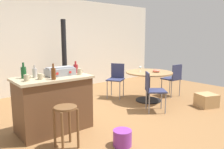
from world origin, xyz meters
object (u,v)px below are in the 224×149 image
(toolbox, at_px, (60,71))
(wine_glass, at_px, (140,68))
(bottle_2, at_px, (53,73))
(cup_1, at_px, (40,76))
(wooden_stool, at_px, (66,118))
(cup_0, at_px, (80,72))
(bottle_3, at_px, (76,68))
(cardboard_box, at_px, (206,100))
(cup_2, at_px, (27,78))
(folding_chair_near, at_px, (173,77))
(kitchen_island, at_px, (53,103))
(wood_stove, at_px, (65,76))
(serving_bowl, at_px, (156,71))
(plastic_bucket, at_px, (122,138))
(bottle_1, at_px, (24,72))
(folding_chair_far, at_px, (116,77))
(bottle_0, at_px, (35,73))
(folding_chair_left, at_px, (153,88))
(dining_table, at_px, (149,78))

(toolbox, bearing_deg, wine_glass, 6.57)
(bottle_2, height_order, cup_1, bottle_2)
(wooden_stool, bearing_deg, cup_0, 45.18)
(wooden_stool, height_order, cup_1, cup_1)
(bottle_3, xyz_separation_m, cup_0, (-0.03, -0.19, -0.03))
(cardboard_box, bearing_deg, toolbox, 161.44)
(wooden_stool, bearing_deg, cardboard_box, -5.15)
(toolbox, xyz_separation_m, wine_glass, (2.26, 0.26, -0.16))
(cup_2, bearing_deg, bottle_3, 11.83)
(folding_chair_near, height_order, cardboard_box, folding_chair_near)
(kitchen_island, height_order, wood_stove, wood_stove)
(cup_0, distance_m, cup_1, 0.71)
(serving_bowl, xyz_separation_m, plastic_bucket, (-2.15, -1.17, -0.65))
(wood_stove, distance_m, cup_1, 2.65)
(bottle_2, bearing_deg, cardboard_box, -12.87)
(wooden_stool, relative_size, bottle_2, 2.46)
(cup_0, xyz_separation_m, wine_glass, (1.95, 0.38, -0.14))
(cup_2, xyz_separation_m, plastic_bucket, (0.98, -1.06, -0.86))
(wine_glass, height_order, serving_bowl, wine_glass)
(kitchen_island, height_order, bottle_1, bottle_1)
(kitchen_island, distance_m, folding_chair_far, 2.37)
(folding_chair_far, bearing_deg, bottle_3, -153.77)
(bottle_2, distance_m, bottle_3, 0.68)
(wooden_stool, bearing_deg, wine_glass, 21.26)
(bottle_2, relative_size, bottle_3, 1.16)
(folding_chair_near, xyz_separation_m, cardboard_box, (-0.15, -1.03, -0.37))
(wooden_stool, bearing_deg, folding_chair_near, 11.64)
(bottle_0, bearing_deg, wooden_stool, -82.44)
(folding_chair_left, xyz_separation_m, cup_0, (-1.57, 0.34, 0.48))
(cup_1, xyz_separation_m, wine_glass, (2.65, 0.39, -0.13))
(wooden_stool, bearing_deg, dining_table, 17.51)
(serving_bowl, bearing_deg, folding_chair_near, 1.60)
(cup_1, bearing_deg, bottle_0, 92.07)
(wood_stove, relative_size, cup_1, 17.48)
(kitchen_island, distance_m, folding_chair_left, 2.09)
(wine_glass, bearing_deg, bottle_1, -177.43)
(bottle_0, height_order, cup_2, bottle_0)
(wood_stove, bearing_deg, serving_bowl, -55.44)
(bottle_0, bearing_deg, kitchen_island, -25.50)
(kitchen_island, height_order, dining_table, kitchen_island)
(folding_chair_left, distance_m, serving_bowl, 0.81)
(cup_0, bearing_deg, serving_bowl, 2.59)
(dining_table, distance_m, wood_stove, 2.29)
(kitchen_island, height_order, cup_0, cup_0)
(wooden_stool, distance_m, cup_1, 0.81)
(bottle_3, bearing_deg, cup_0, -99.96)
(bottle_2, bearing_deg, cup_2, 158.49)
(bottle_2, relative_size, cup_0, 2.21)
(bottle_1, xyz_separation_m, serving_bowl, (3.08, -0.16, -0.26))
(cup_2, bearing_deg, wooden_stool, -62.46)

